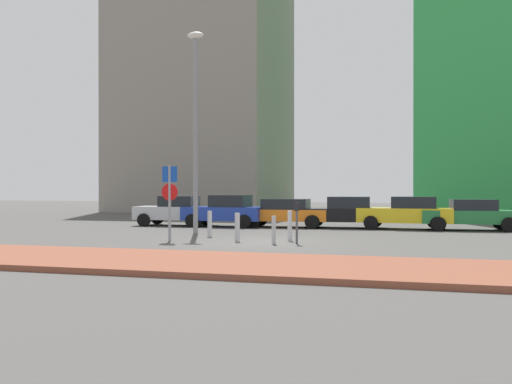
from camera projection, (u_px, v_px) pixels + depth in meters
The scene contains 16 objects.
ground_plane at pixel (264, 242), 19.79m from camera, with size 120.00×120.00×0.00m, color #4C4947.
sidewalk_brick at pixel (196, 263), 13.58m from camera, with size 40.00×3.92×0.14m, color brown.
parked_car_silver at pixel (177, 211), 28.63m from camera, with size 4.09×2.31×1.49m.
parked_car_blue at pixel (226, 211), 27.82m from camera, with size 3.96×2.05×1.55m.
parked_car_orange at pixel (286, 212), 27.43m from camera, with size 4.19×2.04×1.37m.
parked_car_black at pixel (345, 212), 26.87m from camera, with size 4.04×2.20×1.48m.
parked_car_yellow at pixel (407, 212), 26.01m from camera, with size 4.30×2.10×1.50m.
parked_car_green at pixel (471, 214), 25.31m from camera, with size 4.35×2.21×1.38m.
parking_sign_post at pixel (170, 194), 19.98m from camera, with size 0.60×0.10×2.67m.
parking_meter at pixel (297, 217), 18.96m from camera, with size 0.18×0.14×1.40m.
street_lamp at pixel (196, 117), 23.39m from camera, with size 0.70×0.36×8.32m.
traffic_bollard_near at pixel (274, 230), 18.90m from camera, with size 0.14×0.14×0.95m, color #B7B7BC.
traffic_bollard_mid at pixel (210, 224), 21.84m from camera, with size 0.17×0.17×1.00m, color #B7B7BC.
traffic_bollard_far at pixel (290, 226), 20.13m from camera, with size 0.16×0.16×1.08m, color #B7B7BC.
traffic_bollard_edge at pixel (237, 227), 19.84m from camera, with size 0.18×0.18×1.01m, color #B7B7BC.
building_under_construction at pixel (205, 90), 49.66m from camera, with size 13.03×13.29×21.02m, color gray.
Camera 1 is at (5.06, -19.12, 1.83)m, focal length 39.92 mm.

